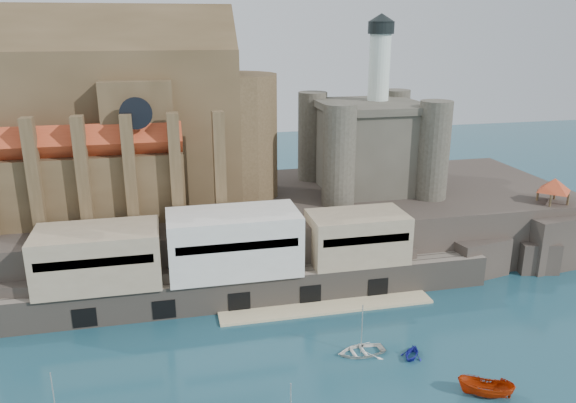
# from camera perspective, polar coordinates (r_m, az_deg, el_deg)

# --- Properties ---
(ground) EXTENTS (300.00, 300.00, 0.00)m
(ground) POSITION_cam_1_polar(r_m,az_deg,el_deg) (64.25, 7.01, -18.30)
(ground) COLOR #17404F
(ground) RESTS_ON ground
(promontory) EXTENTS (100.00, 36.00, 10.00)m
(promontory) POSITION_cam_1_polar(r_m,az_deg,el_deg) (95.73, -0.86, -2.35)
(promontory) COLOR #2B2420
(promontory) RESTS_ON ground
(quay) EXTENTS (70.00, 12.00, 13.05)m
(quay) POSITION_cam_1_polar(r_m,az_deg,el_deg) (78.83, -5.55, -6.03)
(quay) COLOR #6F6559
(quay) RESTS_ON ground
(church) EXTENTS (47.00, 25.93, 30.51)m
(church) POSITION_cam_1_polar(r_m,az_deg,el_deg) (92.04, -16.11, 7.25)
(church) COLOR #4C3A23
(church) RESTS_ON promontory
(castle_keep) EXTENTS (21.20, 21.20, 29.30)m
(castle_keep) POSITION_cam_1_polar(r_m,az_deg,el_deg) (98.19, 8.27, 6.10)
(castle_keep) COLOR #433F35
(castle_keep) RESTS_ON promontory
(rock_outcrop) EXTENTS (14.50, 10.50, 8.70)m
(rock_outcrop) POSITION_cam_1_polar(r_m,az_deg,el_deg) (101.80, 24.85, -3.36)
(rock_outcrop) COLOR #2B2420
(rock_outcrop) RESTS_ON ground
(pavilion) EXTENTS (6.40, 6.40, 5.40)m
(pavilion) POSITION_cam_1_polar(r_m,az_deg,el_deg) (99.40, 25.43, 1.38)
(pavilion) COLOR #4C3A23
(pavilion) RESTS_ON rock_outcrop
(boat_5) EXTENTS (2.98, 2.95, 5.89)m
(boat_5) POSITION_cam_1_polar(r_m,az_deg,el_deg) (66.13, 19.38, -18.12)
(boat_5) COLOR #AC2C06
(boat_5) RESTS_ON ground
(boat_6) EXTENTS (1.44, 4.24, 5.84)m
(boat_6) POSITION_cam_1_polar(r_m,az_deg,el_deg) (69.95, 7.40, -15.02)
(boat_6) COLOR white
(boat_6) RESTS_ON ground
(boat_7) EXTENTS (3.44, 3.30, 3.44)m
(boat_7) POSITION_cam_1_polar(r_m,az_deg,el_deg) (70.25, 12.44, -15.17)
(boat_7) COLOR #1C219C
(boat_7) RESTS_ON ground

